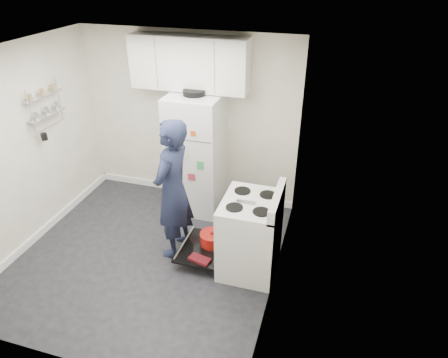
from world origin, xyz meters
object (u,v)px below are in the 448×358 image
(open_oven_door, at_px, (207,243))
(refrigerator, at_px, (197,154))
(person, at_px, (173,190))
(electric_range, at_px, (249,236))

(open_oven_door, height_order, refrigerator, refrigerator)
(open_oven_door, relative_size, refrigerator, 0.39)
(refrigerator, relative_size, person, 1.01)
(refrigerator, height_order, person, refrigerator)
(refrigerator, xyz_separation_m, person, (0.08, -1.04, 0.02))
(electric_range, height_order, person, person)
(electric_range, height_order, refrigerator, refrigerator)
(person, bearing_deg, electric_range, 92.90)
(electric_range, distance_m, open_oven_door, 0.61)
(person, bearing_deg, open_oven_door, 94.85)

